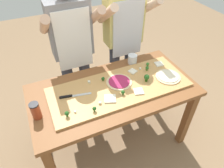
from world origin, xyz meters
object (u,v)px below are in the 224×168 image
at_px(pizza_slice_near_right, 138,91).
at_px(sauce_jar, 36,111).
at_px(pizza_whole_beet_magenta, 119,82).
at_px(cheese_crumble_d, 89,82).
at_px(broccoli_floret_front_left, 67,114).
at_px(cheese_crumble_c, 140,69).
at_px(flour_cup, 132,60).
at_px(broccoli_floret_back_right, 103,79).
at_px(pizza_slice_far_right, 159,64).
at_px(pizza_whole_cheese_artichoke, 168,76).
at_px(broccoli_floret_back_left, 94,109).
at_px(prep_table, 113,98).
at_px(broccoli_floret_center_left, 123,92).
at_px(chefs_knife, 71,96).
at_px(pizza_slice_near_left, 110,99).
at_px(cheese_crumble_b, 100,103).
at_px(pizza_slice_far_left, 133,71).
at_px(broccoli_floret_front_mid, 147,77).
at_px(broccoli_floret_back_mid, 147,68).
at_px(cheese_crumble_a, 75,112).
at_px(cook_right, 123,34).
at_px(cook_left, 72,45).
at_px(broccoli_floret_front_right, 148,64).

relative_size(pizza_slice_near_right, sauce_jar, 0.56).
bearing_deg(pizza_whole_beet_magenta, cheese_crumble_d, 157.04).
relative_size(broccoli_floret_front_left, cheese_crumble_c, 2.78).
bearing_deg(flour_cup, broccoli_floret_back_right, -157.47).
bearing_deg(broccoli_floret_front_left, pizza_slice_far_right, 15.54).
bearing_deg(pizza_whole_cheese_artichoke, broccoli_floret_back_left, -171.63).
xyz_separation_m(pizza_slice_near_right, cheese_crumble_d, (-0.36, 0.29, 0.00)).
bearing_deg(prep_table, cheese_crumble_c, 20.44).
distance_m(pizza_whole_beet_magenta, broccoli_floret_center_left, 0.16).
distance_m(broccoli_floret_front_left, flour_cup, 0.94).
bearing_deg(chefs_knife, pizza_slice_near_left, -29.43).
distance_m(pizza_slice_far_right, cheese_crumble_b, 0.81).
height_order(pizza_slice_far_left, broccoli_floret_center_left, broccoli_floret_center_left).
distance_m(broccoli_floret_front_mid, sauce_jar, 1.00).
relative_size(broccoli_floret_back_mid, broccoli_floret_front_left, 0.91).
bearing_deg(sauce_jar, pizza_slice_far_right, 8.30).
height_order(broccoli_floret_back_right, cheese_crumble_a, broccoli_floret_back_right).
xyz_separation_m(pizza_slice_far_right, broccoli_floret_center_left, (-0.54, -0.25, 0.02)).
distance_m(pizza_whole_cheese_artichoke, cook_right, 0.69).
bearing_deg(pizza_whole_cheese_artichoke, chefs_knife, 172.51).
distance_m(broccoli_floret_back_mid, cook_left, 0.79).
bearing_deg(broccoli_floret_front_mid, sauce_jar, -179.52).
height_order(flour_cup, sauce_jar, sauce_jar).
distance_m(pizza_slice_far_right, broccoli_floret_center_left, 0.59).
distance_m(pizza_slice_near_right, sauce_jar, 0.87).
relative_size(cheese_crumble_a, cook_left, 0.01).
bearing_deg(broccoli_floret_back_mid, pizza_whole_beet_magenta, -170.83).
xyz_separation_m(pizza_whole_cheese_artichoke, broccoli_floret_back_left, (-0.80, -0.12, 0.02)).
relative_size(pizza_slice_far_right, pizza_slice_near_right, 0.94).
bearing_deg(sauce_jar, cheese_crumble_d, 22.05).
xyz_separation_m(broccoli_floret_front_mid, cook_left, (-0.52, 0.61, 0.13)).
xyz_separation_m(broccoli_floret_center_left, cook_right, (0.34, 0.68, 0.16)).
bearing_deg(pizza_slice_far_left, pizza_whole_cheese_artichoke, -37.91).
relative_size(broccoli_floret_front_left, cheese_crumble_a, 3.58).
bearing_deg(broccoli_floret_front_left, cheese_crumble_a, 11.63).
xyz_separation_m(cheese_crumble_c, cook_left, (-0.56, 0.43, 0.17)).
distance_m(broccoli_floret_back_right, cheese_crumble_c, 0.41).
bearing_deg(broccoli_floret_back_left, pizza_slice_far_right, 21.38).
bearing_deg(cook_left, pizza_whole_beet_magenta, -62.33).
relative_size(broccoli_floret_back_left, broccoli_floret_front_right, 1.04).
xyz_separation_m(broccoli_floret_front_mid, broccoli_floret_front_left, (-0.79, -0.12, -0.01)).
height_order(broccoli_floret_back_right, broccoli_floret_front_left, broccoli_floret_front_left).
relative_size(chefs_knife, cook_right, 0.16).
height_order(broccoli_floret_back_mid, broccoli_floret_front_right, broccoli_floret_back_mid).
relative_size(pizza_slice_far_left, cheese_crumble_d, 3.25).
relative_size(pizza_slice_far_left, cheese_crumble_b, 3.58).
bearing_deg(broccoli_floret_center_left, pizza_slice_near_right, -10.94).
height_order(broccoli_floret_back_left, cheese_crumble_a, broccoli_floret_back_left).
xyz_separation_m(pizza_whole_cheese_artichoke, broccoli_floret_back_right, (-0.59, 0.21, 0.02)).
xyz_separation_m(pizza_slice_far_right, broccoli_floret_front_left, (-1.05, -0.29, 0.03)).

